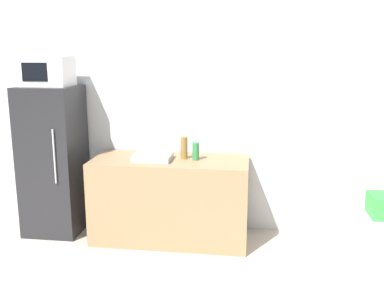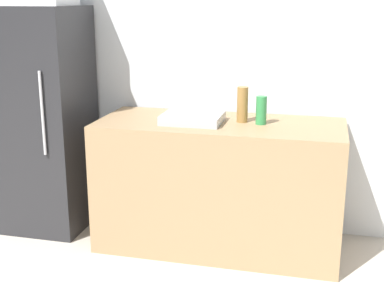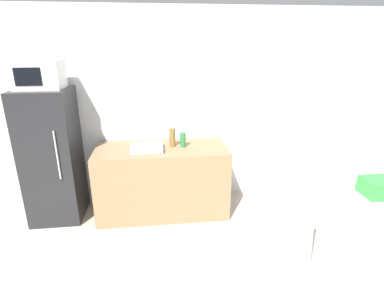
# 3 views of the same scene
# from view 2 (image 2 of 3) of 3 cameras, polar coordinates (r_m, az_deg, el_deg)

# --- Properties ---
(wall_back) EXTENTS (8.00, 0.06, 2.60)m
(wall_back) POSITION_cam_2_polar(r_m,az_deg,el_deg) (3.92, 6.82, 9.27)
(wall_back) COLOR silver
(wall_back) RESTS_ON ground_plane
(refrigerator) EXTENTS (0.61, 0.62, 1.65)m
(refrigerator) POSITION_cam_2_polar(r_m,az_deg,el_deg) (4.13, -15.45, 2.48)
(refrigerator) COLOR #232326
(refrigerator) RESTS_ON ground_plane
(counter) EXTENTS (1.66, 0.70, 0.90)m
(counter) POSITION_cam_2_polar(r_m,az_deg,el_deg) (3.74, 2.91, -4.38)
(counter) COLOR #937551
(counter) RESTS_ON ground_plane
(sink_basin) EXTENTS (0.40, 0.32, 0.06)m
(sink_basin) POSITION_cam_2_polar(r_m,az_deg,el_deg) (3.59, 0.06, 2.78)
(sink_basin) COLOR #9EA3A8
(sink_basin) RESTS_ON counter
(bottle_tall) EXTENTS (0.07, 0.07, 0.24)m
(bottle_tall) POSITION_cam_2_polar(r_m,az_deg,el_deg) (3.60, 5.40, 4.21)
(bottle_tall) COLOR olive
(bottle_tall) RESTS_ON counter
(bottle_short) EXTENTS (0.07, 0.07, 0.19)m
(bottle_short) POSITION_cam_2_polar(r_m,az_deg,el_deg) (3.56, 7.40, 3.59)
(bottle_short) COLOR #2D7F42
(bottle_short) RESTS_ON counter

